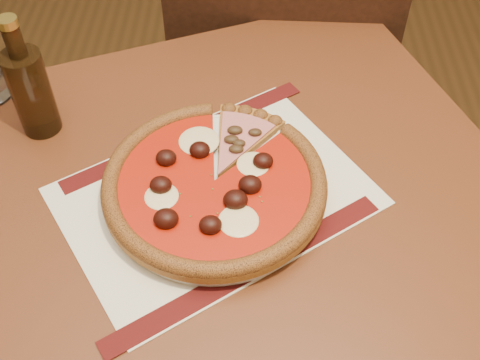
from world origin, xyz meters
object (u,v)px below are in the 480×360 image
Objects in this scene: table at (240,247)px; plate at (215,192)px; chair_far at (279,62)px; pizza at (214,182)px; bottle at (30,89)px.

plate is (-0.03, 0.01, 0.11)m from table.
chair_far is 3.27× the size of plate.
pizza is at bearing 158.11° from table.
table is 3.55× the size of plate.
pizza is (-0.11, -0.56, 0.23)m from chair_far.
chair_far reaches higher than table.
bottle is at bearing 153.90° from pizza.
pizza is at bearing -26.10° from bottle.
pizza reaches higher than plate.
plate is 0.95× the size of pizza.
table is at bearing -21.89° from pizza.
chair_far is at bearing 78.86° from pizza.
table is at bearing -25.64° from bottle.
plate is 1.49× the size of bottle.
chair_far reaches higher than pizza.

